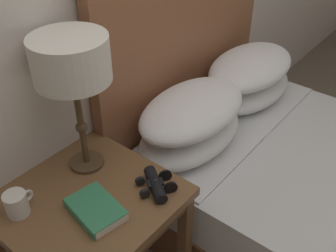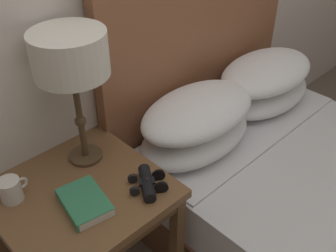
{
  "view_description": "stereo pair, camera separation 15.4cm",
  "coord_description": "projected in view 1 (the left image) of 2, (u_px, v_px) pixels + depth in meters",
  "views": [
    {
      "loc": [
        -1.06,
        -0.15,
        1.62
      ],
      "look_at": [
        -0.08,
        0.63,
        0.71
      ],
      "focal_mm": 42.0,
      "sensor_mm": 36.0,
      "label": 1
    },
    {
      "loc": [
        -0.95,
        -0.27,
        1.62
      ],
      "look_at": [
        -0.08,
        0.63,
        0.71
      ],
      "focal_mm": 42.0,
      "sensor_mm": 36.0,
      "label": 2
    }
  ],
  "objects": [
    {
      "name": "bed",
      "position": [
        324.0,
        191.0,
        1.83
      ],
      "size": [
        1.29,
        1.96,
        1.32
      ],
      "color": "brown",
      "rests_on": "ground_plane"
    },
    {
      "name": "book_on_nightstand",
      "position": [
        95.0,
        210.0,
        1.3
      ],
      "size": [
        0.17,
        0.22,
        0.04
      ],
      "color": "silver",
      "rests_on": "nightstand"
    },
    {
      "name": "coffee_mug",
      "position": [
        17.0,
        204.0,
        1.29
      ],
      "size": [
        0.1,
        0.08,
        0.08
      ],
      "color": "silver",
      "rests_on": "nightstand"
    },
    {
      "name": "binoculars_pair",
      "position": [
        156.0,
        184.0,
        1.39
      ],
      "size": [
        0.16,
        0.16,
        0.05
      ],
      "color": "black",
      "rests_on": "nightstand"
    },
    {
      "name": "table_lamp",
      "position": [
        71.0,
        64.0,
        1.27
      ],
      "size": [
        0.26,
        0.26,
        0.52
      ],
      "color": "#4C3823",
      "rests_on": "nightstand"
    },
    {
      "name": "nightstand",
      "position": [
        88.0,
        212.0,
        1.42
      ],
      "size": [
        0.58,
        0.58,
        0.61
      ],
      "color": "brown",
      "rests_on": "ground_plane"
    }
  ]
}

